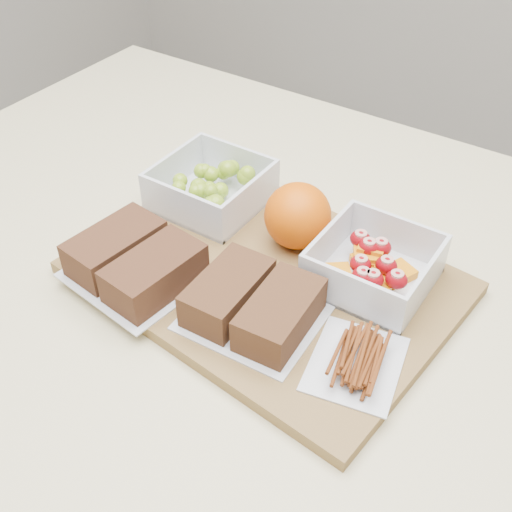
% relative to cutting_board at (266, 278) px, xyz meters
% --- Properties ---
extents(counter, '(1.20, 0.90, 0.90)m').
position_rel_cutting_board_xyz_m(counter, '(-0.01, -0.01, -0.46)').
color(counter, beige).
rests_on(counter, ground).
extents(cutting_board, '(0.45, 0.34, 0.02)m').
position_rel_cutting_board_xyz_m(cutting_board, '(0.00, 0.00, 0.00)').
color(cutting_board, olive).
rests_on(cutting_board, counter).
extents(grape_container, '(0.13, 0.13, 0.06)m').
position_rel_cutting_board_xyz_m(grape_container, '(-0.14, 0.08, 0.03)').
color(grape_container, silver).
rests_on(grape_container, cutting_board).
extents(fruit_container, '(0.13, 0.13, 0.05)m').
position_rel_cutting_board_xyz_m(fruit_container, '(0.11, 0.06, 0.03)').
color(fruit_container, silver).
rests_on(fruit_container, cutting_board).
extents(orange, '(0.08, 0.08, 0.08)m').
position_rel_cutting_board_xyz_m(orange, '(0.00, 0.07, 0.05)').
color(orange, '#E15805').
rests_on(orange, cutting_board).
extents(sandwich_bag_left, '(0.16, 0.15, 0.04)m').
position_rel_cutting_board_xyz_m(sandwich_bag_left, '(-0.12, -0.09, 0.03)').
color(sandwich_bag_left, silver).
rests_on(sandwich_bag_left, cutting_board).
extents(sandwich_bag_center, '(0.15, 0.13, 0.04)m').
position_rel_cutting_board_xyz_m(sandwich_bag_center, '(0.03, -0.07, 0.03)').
color(sandwich_bag_center, silver).
rests_on(sandwich_bag_center, cutting_board).
extents(pretzel_bag, '(0.11, 0.12, 0.02)m').
position_rel_cutting_board_xyz_m(pretzel_bag, '(0.15, -0.07, 0.02)').
color(pretzel_bag, silver).
rests_on(pretzel_bag, cutting_board).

